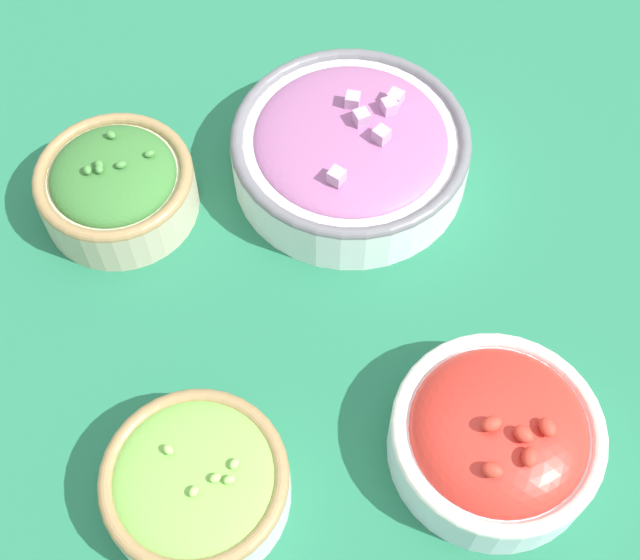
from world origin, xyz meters
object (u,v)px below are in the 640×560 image
object	(u,v)px
bowl_red_onion	(350,150)
bowl_cherry_tomatoes	(496,436)
bowl_broccoli	(116,185)
bowl_lettuce	(196,483)

from	to	relation	value
bowl_red_onion	bowl_cherry_tomatoes	size ratio (longest dim) A/B	1.34
bowl_broccoli	bowl_cherry_tomatoes	distance (m)	0.40
bowl_red_onion	bowl_broccoli	distance (m)	0.21
bowl_lettuce	bowl_broccoli	world-z (taller)	bowl_broccoli
bowl_red_onion	bowl_cherry_tomatoes	distance (m)	0.30
bowl_red_onion	bowl_broccoli	xyz separation A→B (m)	(0.02, 0.21, -0.00)
bowl_lettuce	bowl_red_onion	xyz separation A→B (m)	(0.26, -0.21, 0.00)
bowl_cherry_tomatoes	bowl_broccoli	bearing A→B (deg)	36.24
bowl_broccoli	bowl_cherry_tomatoes	bearing A→B (deg)	-143.76
bowl_red_onion	bowl_cherry_tomatoes	xyz separation A→B (m)	(-0.30, -0.02, -0.00)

